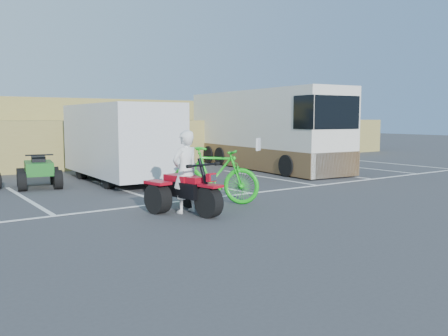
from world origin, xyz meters
TOP-DOWN VIEW (x-y plane):
  - ground at (0.00, 0.00)m, footprint 100.00×100.00m
  - parking_stripes at (0.87, 4.07)m, footprint 28.00×5.16m
  - grass_embankment at (0.00, 15.48)m, footprint 40.00×8.50m
  - red_trike_atv at (-0.15, 0.95)m, footprint 1.62×1.99m
  - rider at (-0.17, 1.09)m, footprint 0.74×0.55m
  - green_dirt_bike at (1.04, 1.75)m, footprint 1.92×2.26m
  - cargo_trailer at (0.73, 6.88)m, footprint 2.37×5.56m
  - rv_motorhome at (7.51, 7.61)m, footprint 3.06×9.07m
  - quad_atv_green at (-1.89, 6.96)m, footprint 1.50×1.84m

SIDE VIEW (x-z plane):
  - ground at x=0.00m, z-range 0.00..0.00m
  - red_trike_atv at x=-0.15m, z-range -0.58..0.58m
  - quad_atv_green at x=-1.89m, z-range -0.54..0.54m
  - parking_stripes at x=0.87m, z-range 0.00..0.01m
  - green_dirt_bike at x=1.04m, z-range 0.00..1.40m
  - rider at x=-0.17m, z-range 0.00..1.85m
  - cargo_trailer at x=0.73m, z-range 0.11..2.67m
  - rv_motorhome at x=7.51m, z-range -0.21..2.99m
  - grass_embankment at x=0.00m, z-range -0.13..2.97m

